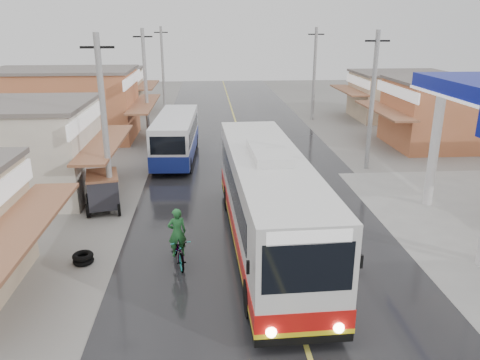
{
  "coord_description": "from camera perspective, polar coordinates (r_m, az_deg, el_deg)",
  "views": [
    {
      "loc": [
        -2.56,
        -11.38,
        8.38
      ],
      "look_at": [
        -1.17,
        7.91,
        1.84
      ],
      "focal_mm": 35.0,
      "sensor_mm": 36.0,
      "label": 1
    }
  ],
  "objects": [
    {
      "name": "road",
      "position": [
        27.8,
        1.34,
        1.15
      ],
      "size": [
        12.0,
        90.0,
        0.02
      ],
      "primitive_type": "cube",
      "color": "black",
      "rests_on": "ground"
    },
    {
      "name": "utility_poles_left",
      "position": [
        28.98,
        -12.77,
        1.4
      ],
      "size": [
        1.6,
        50.0,
        8.0
      ],
      "primitive_type": null,
      "color": "gray",
      "rests_on": "ground"
    },
    {
      "name": "utility_poles_right",
      "position": [
        29.29,
        15.11,
        1.39
      ],
      "size": [
        1.6,
        36.0,
        8.0
      ],
      "primitive_type": null,
      "color": "gray",
      "rests_on": "ground"
    },
    {
      "name": "centre_line",
      "position": [
        27.79,
        1.34,
        1.18
      ],
      "size": [
        0.15,
        90.0,
        0.01
      ],
      "primitive_type": "cube",
      "color": "#D8CC4C",
      "rests_on": "road"
    },
    {
      "name": "coach_bus",
      "position": [
        17.86,
        3.32,
        -2.52
      ],
      "size": [
        3.22,
        12.9,
        4.0
      ],
      "rotation": [
        0.0,
        0.0,
        0.03
      ],
      "color": "silver",
      "rests_on": "road"
    },
    {
      "name": "ground",
      "position": [
        14.36,
        7.25,
        -17.17
      ],
      "size": [
        120.0,
        120.0,
        0.0
      ],
      "primitive_type": "plane",
      "color": "slate",
      "rests_on": "ground"
    },
    {
      "name": "tyre_stack",
      "position": [
        18.25,
        -18.58,
        -9.02
      ],
      "size": [
        0.76,
        0.76,
        0.39
      ],
      "color": "black",
      "rests_on": "ground"
    },
    {
      "name": "cyclist",
      "position": [
        17.19,
        -7.55,
        -7.9
      ],
      "size": [
        1.17,
        2.18,
        2.24
      ],
      "rotation": [
        0.0,
        0.0,
        0.23
      ],
      "color": "black",
      "rests_on": "ground"
    },
    {
      "name": "tricycle_near",
      "position": [
        22.63,
        -16.38,
        -1.13
      ],
      "size": [
        1.95,
        2.37,
        1.76
      ],
      "rotation": [
        0.0,
        0.0,
        0.22
      ],
      "color": "#26262D",
      "rests_on": "ground"
    },
    {
      "name": "second_bus",
      "position": [
        30.05,
        -7.8,
        5.29
      ],
      "size": [
        2.68,
        8.54,
        2.8
      ],
      "rotation": [
        0.0,
        0.0,
        -0.05
      ],
      "color": "silver",
      "rests_on": "road"
    },
    {
      "name": "shopfronts_left",
      "position": [
        32.29,
        -22.86,
        2.14
      ],
      "size": [
        11.0,
        44.0,
        5.2
      ],
      "primitive_type": null,
      "color": "tan",
      "rests_on": "ground"
    }
  ]
}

